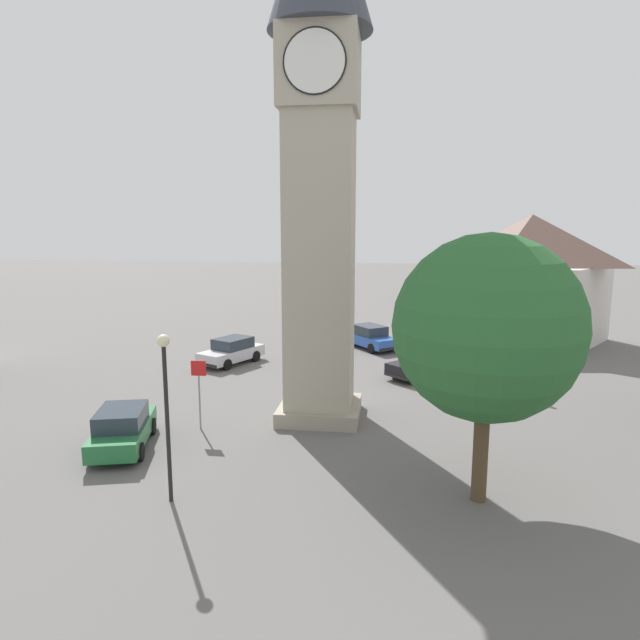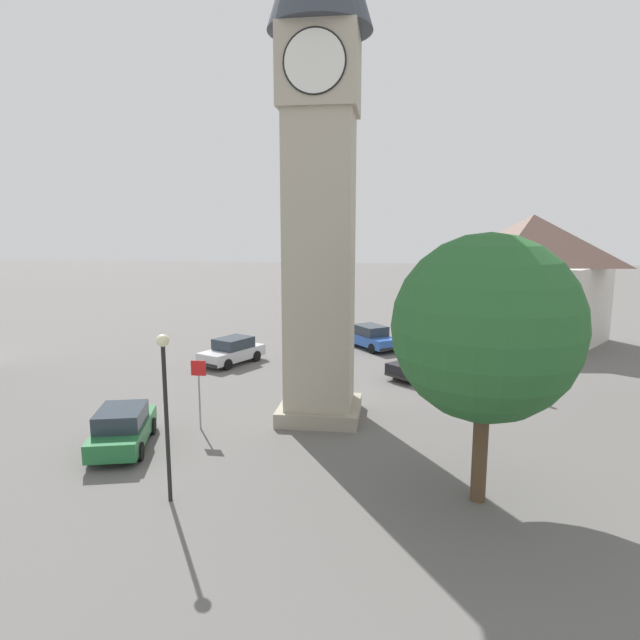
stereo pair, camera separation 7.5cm
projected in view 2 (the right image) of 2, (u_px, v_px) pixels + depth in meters
The scene contains 11 objects.
ground_plane at pixel (320, 417), 23.09m from camera, with size 200.00×200.00×0.00m, color #605E5B.
clock_tower at pixel (320, 99), 20.92m from camera, with size 4.03×4.03×21.90m.
car_blue_kerb at pixel (423, 363), 29.16m from camera, with size 4.05×4.17×1.53m.
car_silver_kerb at pixel (123, 428), 19.73m from camera, with size 2.69×4.42×1.53m.
car_red_corner at pixel (371, 337), 35.97m from camera, with size 3.84×4.30×1.53m.
car_white_side at pixel (232, 351), 31.97m from camera, with size 3.36×4.45×1.53m.
pedestrian at pixel (529, 377), 25.43m from camera, with size 0.36×0.51×1.69m.
tree at pixel (486, 329), 15.20m from camera, with size 5.31×5.31×7.83m.
building_corner_back at pixel (530, 276), 38.29m from camera, with size 12.30×11.94×8.81m.
lamp_post at pixel (165, 391), 15.46m from camera, with size 0.36×0.36×5.00m.
road_sign at pixel (199, 383), 21.39m from camera, with size 0.60×0.07×2.80m.
Camera 2 is at (2.91, -21.87, 7.96)m, focal length 30.55 mm.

